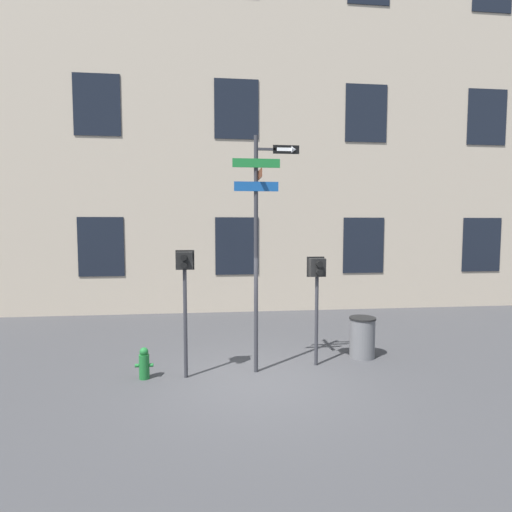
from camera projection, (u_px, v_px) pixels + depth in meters
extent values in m
plane|color=#38383A|center=(257.00, 381.00, 8.18)|extent=(60.00, 60.00, 0.00)
cube|color=tan|center=(236.00, 112.00, 14.52)|extent=(24.00, 0.60, 14.67)
cube|color=black|center=(101.00, 247.00, 14.05)|extent=(1.58, 0.03, 2.09)
cube|color=black|center=(237.00, 246.00, 14.57)|extent=(1.58, 0.03, 2.09)
cube|color=black|center=(363.00, 245.00, 15.10)|extent=(1.58, 0.03, 2.09)
cube|color=black|center=(482.00, 245.00, 15.62)|extent=(1.58, 0.03, 2.09)
cube|color=black|center=(97.00, 105.00, 13.68)|extent=(1.58, 0.03, 2.09)
cube|color=black|center=(236.00, 109.00, 14.20)|extent=(1.58, 0.03, 2.09)
cube|color=black|center=(366.00, 113.00, 14.73)|extent=(1.58, 0.03, 2.09)
cube|color=black|center=(487.00, 117.00, 15.25)|extent=(1.58, 0.03, 2.09)
cylinder|color=#2D2D33|center=(256.00, 256.00, 8.53)|extent=(0.09, 0.09, 5.07)
cube|color=#2D2D33|center=(271.00, 149.00, 8.39)|extent=(0.64, 0.05, 0.05)
cube|color=#196B2D|center=(256.00, 163.00, 8.32)|extent=(1.00, 0.02, 0.18)
cube|color=brown|center=(259.00, 175.00, 8.41)|extent=(0.02, 0.97, 0.18)
cube|color=#14478C|center=(256.00, 186.00, 8.36)|extent=(0.94, 0.02, 0.20)
cube|color=black|center=(286.00, 150.00, 8.41)|extent=(0.56, 0.02, 0.18)
cube|color=white|center=(284.00, 149.00, 8.40)|extent=(0.32, 0.01, 0.07)
cone|color=white|center=(294.00, 150.00, 8.42)|extent=(0.10, 0.14, 0.14)
cylinder|color=#2D2D33|center=(185.00, 324.00, 8.31)|extent=(0.08, 0.08, 2.29)
cube|color=black|center=(185.00, 261.00, 8.21)|extent=(0.33, 0.26, 0.35)
cube|color=black|center=(185.00, 260.00, 8.35)|extent=(0.39, 0.02, 0.41)
cylinder|color=black|center=(184.00, 257.00, 8.02)|extent=(0.12, 0.12, 0.12)
cylinder|color=black|center=(184.00, 265.00, 8.03)|extent=(0.12, 0.12, 0.12)
cylinder|color=orange|center=(184.00, 257.00, 8.07)|extent=(0.10, 0.01, 0.10)
cylinder|color=#2D2D33|center=(316.00, 321.00, 9.07)|extent=(0.08, 0.08, 2.05)
cube|color=black|center=(317.00, 267.00, 8.98)|extent=(0.34, 0.26, 0.40)
cube|color=black|center=(315.00, 267.00, 9.12)|extent=(0.40, 0.02, 0.46)
cylinder|color=black|center=(319.00, 264.00, 8.78)|extent=(0.14, 0.12, 0.14)
cylinder|color=black|center=(319.00, 272.00, 8.80)|extent=(0.14, 0.12, 0.14)
cylinder|color=#EA4C14|center=(319.00, 264.00, 8.84)|extent=(0.11, 0.01, 0.11)
cylinder|color=#196028|center=(144.00, 367.00, 8.31)|extent=(0.21, 0.21, 0.52)
sphere|color=#196028|center=(144.00, 352.00, 8.28)|extent=(0.18, 0.18, 0.18)
cylinder|color=#196028|center=(137.00, 366.00, 8.29)|extent=(0.08, 0.07, 0.07)
cylinder|color=#196028|center=(151.00, 365.00, 8.32)|extent=(0.08, 0.07, 0.07)
cylinder|color=#59595B|center=(362.00, 338.00, 9.65)|extent=(0.60, 0.60, 0.94)
cylinder|color=black|center=(363.00, 318.00, 9.62)|extent=(0.63, 0.63, 0.04)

